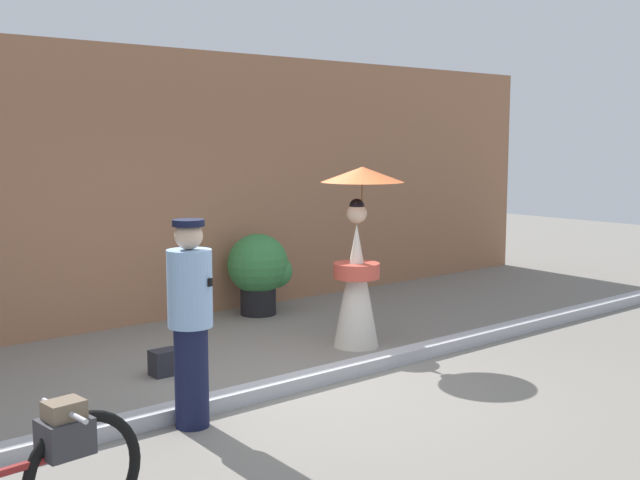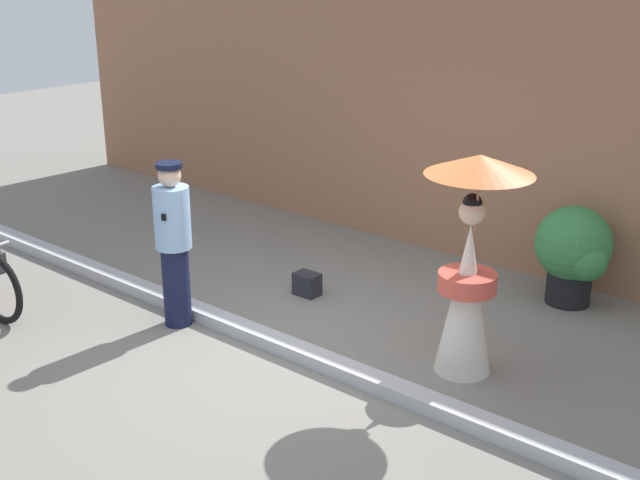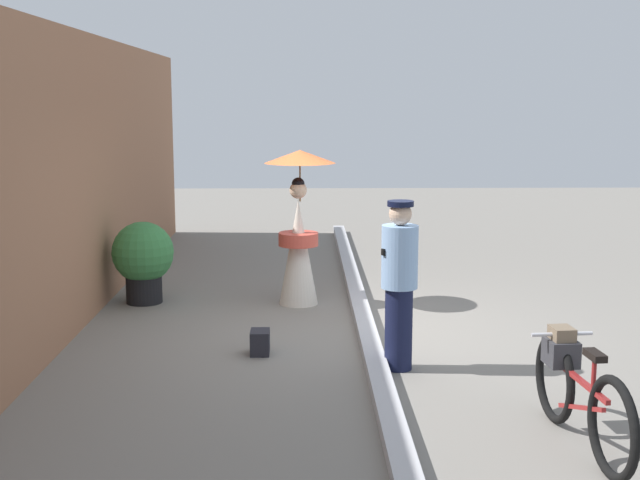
{
  "view_description": "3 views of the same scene",
  "coord_description": "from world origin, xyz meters",
  "px_view_note": "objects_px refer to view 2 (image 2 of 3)",
  "views": [
    {
      "loc": [
        -4.31,
        -5.34,
        2.19
      ],
      "look_at": [
        0.38,
        0.28,
        1.26
      ],
      "focal_mm": 44.51,
      "sensor_mm": 36.0,
      "label": 1
    },
    {
      "loc": [
        4.31,
        -4.8,
        3.39
      ],
      "look_at": [
        -0.08,
        0.45,
        0.95
      ],
      "focal_mm": 45.58,
      "sensor_mm": 36.0,
      "label": 2
    },
    {
      "loc": [
        -8.88,
        0.67,
        2.51
      ],
      "look_at": [
        -0.05,
        0.5,
        1.03
      ],
      "focal_mm": 47.02,
      "sensor_mm": 36.0,
      "label": 3
    }
  ],
  "objects_px": {
    "person_officer": "(174,241)",
    "potted_plant_by_door": "(574,251)",
    "backpack_on_pavement": "(307,284)",
    "person_with_parasol": "(470,263)"
  },
  "relations": [
    {
      "from": "backpack_on_pavement",
      "to": "potted_plant_by_door",
      "type": "bearing_deg",
      "value": 35.14
    },
    {
      "from": "person_officer",
      "to": "backpack_on_pavement",
      "type": "xyz_separation_m",
      "value": [
        0.5,
        1.32,
        -0.72
      ]
    },
    {
      "from": "person_officer",
      "to": "potted_plant_by_door",
      "type": "height_order",
      "value": "person_officer"
    },
    {
      "from": "person_officer",
      "to": "potted_plant_by_door",
      "type": "distance_m",
      "value": 3.95
    },
    {
      "from": "person_officer",
      "to": "potted_plant_by_door",
      "type": "xyz_separation_m",
      "value": [
        2.69,
        2.87,
        -0.27
      ]
    },
    {
      "from": "person_with_parasol",
      "to": "person_officer",
      "type": "bearing_deg",
      "value": -159.91
    },
    {
      "from": "person_officer",
      "to": "person_with_parasol",
      "type": "bearing_deg",
      "value": 20.09
    },
    {
      "from": "potted_plant_by_door",
      "to": "backpack_on_pavement",
      "type": "xyz_separation_m",
      "value": [
        -2.2,
        -1.55,
        -0.45
      ]
    },
    {
      "from": "potted_plant_by_door",
      "to": "person_officer",
      "type": "bearing_deg",
      "value": -133.21
    },
    {
      "from": "person_officer",
      "to": "person_with_parasol",
      "type": "relative_size",
      "value": 0.84
    }
  ]
}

